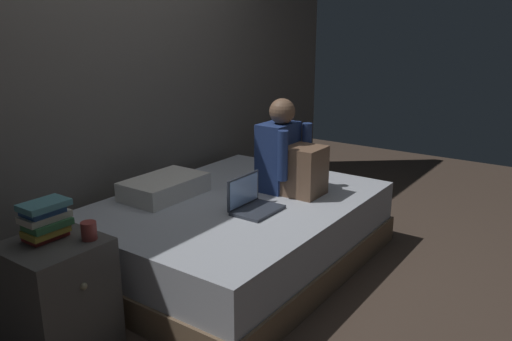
# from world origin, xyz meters

# --- Properties ---
(ground_plane) EXTENTS (8.00, 8.00, 0.00)m
(ground_plane) POSITION_xyz_m (0.00, 0.00, 0.00)
(ground_plane) COLOR #47382D
(wall_back) EXTENTS (5.60, 0.10, 2.70)m
(wall_back) POSITION_xyz_m (0.00, 1.20, 1.35)
(wall_back) COLOR #605B56
(wall_back) RESTS_ON ground_plane
(bed) EXTENTS (2.00, 1.50, 0.47)m
(bed) POSITION_xyz_m (0.20, 0.30, 0.23)
(bed) COLOR #7A6047
(bed) RESTS_ON ground_plane
(nightstand) EXTENTS (0.44, 0.46, 0.59)m
(nightstand) POSITION_xyz_m (-1.10, 0.43, 0.30)
(nightstand) COLOR #474442
(nightstand) RESTS_ON ground_plane
(person_sitting) EXTENTS (0.39, 0.44, 0.66)m
(person_sitting) POSITION_xyz_m (0.55, 0.11, 0.72)
(person_sitting) COLOR navy
(person_sitting) RESTS_ON bed
(laptop) EXTENTS (0.32, 0.23, 0.22)m
(laptop) POSITION_xyz_m (0.09, 0.09, 0.52)
(laptop) COLOR #333842
(laptop) RESTS_ON bed
(pillow) EXTENTS (0.56, 0.36, 0.13)m
(pillow) POSITION_xyz_m (-0.03, 0.75, 0.53)
(pillow) COLOR silver
(pillow) RESTS_ON bed
(book_stack) EXTENTS (0.23, 0.17, 0.19)m
(book_stack) POSITION_xyz_m (-1.09, 0.49, 0.69)
(book_stack) COLOR #9E2D28
(book_stack) RESTS_ON nightstand
(mug) EXTENTS (0.08, 0.08, 0.09)m
(mug) POSITION_xyz_m (-0.97, 0.31, 0.64)
(mug) COLOR #933833
(mug) RESTS_ON nightstand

